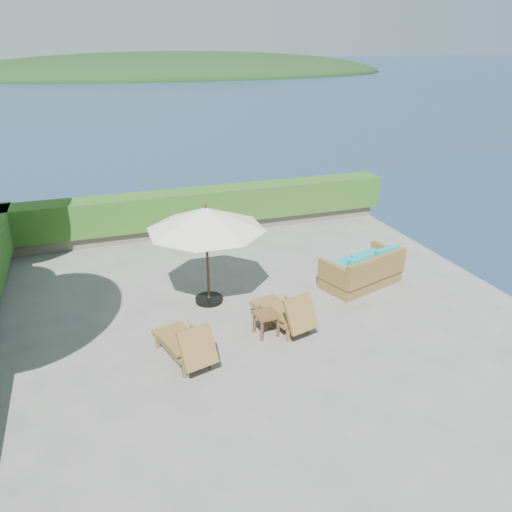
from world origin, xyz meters
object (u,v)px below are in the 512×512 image
object	(u,v)px
lounge_right	(286,312)
side_table	(266,317)
wicker_loveseat	(363,271)
patio_umbrella	(206,220)
lounge_left	(186,344)

from	to	relation	value
lounge_right	side_table	world-z (taller)	lounge_right
lounge_right	wicker_loveseat	bearing A→B (deg)	10.49
side_table	wicker_loveseat	xyz separation A→B (m)	(2.99, 1.33, -0.03)
patio_umbrella	lounge_right	xyz separation A→B (m)	(1.22, -1.63, -1.61)
patio_umbrella	wicker_loveseat	size ratio (longest dim) A/B	1.56
patio_umbrella	side_table	world-z (taller)	patio_umbrella
patio_umbrella	wicker_loveseat	xyz separation A→B (m)	(3.74, -0.42, -1.61)
lounge_left	side_table	xyz separation A→B (m)	(1.71, 0.38, 0.03)
lounge_right	lounge_left	bearing A→B (deg)	177.64
patio_umbrella	side_table	bearing A→B (deg)	-66.81
lounge_right	patio_umbrella	bearing A→B (deg)	111.51
lounge_right	wicker_loveseat	xyz separation A→B (m)	(2.52, 1.21, 0.00)
patio_umbrella	lounge_left	world-z (taller)	patio_umbrella
lounge_left	side_table	distance (m)	1.75
lounge_left	side_table	world-z (taller)	lounge_left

